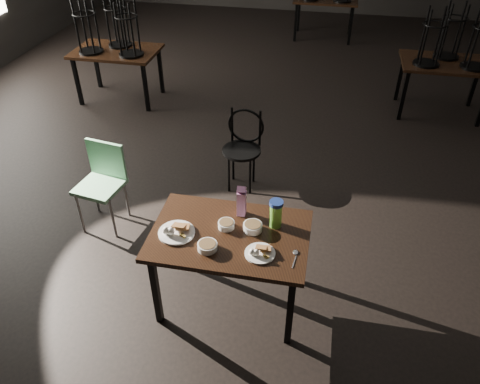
% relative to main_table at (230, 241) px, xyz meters
% --- Properties ---
extents(main_table, '(1.20, 0.80, 0.75)m').
position_rel_main_table_xyz_m(main_table, '(0.00, 0.00, 0.00)').
color(main_table, black).
rests_on(main_table, ground).
extents(plate_left, '(0.28, 0.28, 0.09)m').
position_rel_main_table_xyz_m(plate_left, '(-0.40, -0.08, 0.10)').
color(plate_left, white).
rests_on(plate_left, main_table).
extents(plate_right, '(0.22, 0.22, 0.07)m').
position_rel_main_table_xyz_m(plate_right, '(0.26, -0.18, 0.10)').
color(plate_right, white).
rests_on(plate_right, main_table).
extents(bowl_near, '(0.13, 0.13, 0.05)m').
position_rel_main_table_xyz_m(bowl_near, '(-0.04, 0.07, 0.11)').
color(bowl_near, white).
rests_on(bowl_near, main_table).
extents(bowl_far, '(0.15, 0.15, 0.06)m').
position_rel_main_table_xyz_m(bowl_far, '(0.16, 0.07, 0.11)').
color(bowl_far, white).
rests_on(bowl_far, main_table).
extents(bowl_big, '(0.15, 0.15, 0.05)m').
position_rel_main_table_xyz_m(bowl_big, '(-0.12, -0.19, 0.11)').
color(bowl_big, white).
rests_on(bowl_big, main_table).
extents(juice_carton, '(0.07, 0.07, 0.27)m').
position_rel_main_table_xyz_m(juice_carton, '(0.04, 0.25, 0.20)').
color(juice_carton, '#961B7B').
rests_on(juice_carton, main_table).
extents(water_bottle, '(0.13, 0.13, 0.23)m').
position_rel_main_table_xyz_m(water_bottle, '(0.32, 0.16, 0.20)').
color(water_bottle, '#7EE041').
rests_on(water_bottle, main_table).
extents(spoon, '(0.05, 0.19, 0.01)m').
position_rel_main_table_xyz_m(spoon, '(0.51, -0.12, 0.08)').
color(spoon, silver).
rests_on(spoon, main_table).
extents(bentwood_chair, '(0.42, 0.42, 0.88)m').
position_rel_main_table_xyz_m(bentwood_chair, '(-0.22, 1.70, -0.15)').
color(bentwood_chair, black).
rests_on(bentwood_chair, ground).
extents(school_chair, '(0.46, 0.46, 0.86)m').
position_rel_main_table_xyz_m(school_chair, '(-1.44, 0.79, -0.15)').
color(school_chair, '#79BD8C').
rests_on(school_chair, ground).
extents(bg_table_left, '(1.20, 0.80, 1.48)m').
position_rel_main_table_xyz_m(bg_table_left, '(-2.43, 3.51, 0.11)').
color(bg_table_left, black).
rests_on(bg_table_left, ground).
extents(bg_table_right, '(1.20, 0.80, 1.48)m').
position_rel_main_table_xyz_m(bg_table_right, '(2.16, 3.95, 0.11)').
color(bg_table_right, black).
rests_on(bg_table_right, ground).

